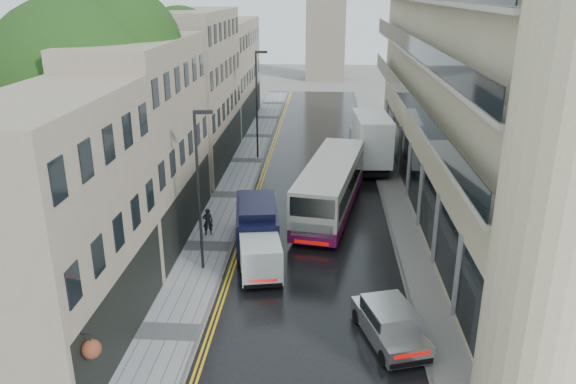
# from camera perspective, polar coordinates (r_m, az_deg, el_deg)

# --- Properties ---
(road) EXTENTS (9.00, 85.00, 0.02)m
(road) POSITION_cam_1_polar(r_m,az_deg,el_deg) (38.74, 2.84, -0.59)
(road) COLOR black
(road) RESTS_ON ground
(left_sidewalk) EXTENTS (2.70, 85.00, 0.12)m
(left_sidewalk) POSITION_cam_1_polar(r_m,az_deg,el_deg) (39.21, -5.73, -0.33)
(left_sidewalk) COLOR gray
(left_sidewalk) RESTS_ON ground
(right_sidewalk) EXTENTS (1.80, 85.00, 0.12)m
(right_sidewalk) POSITION_cam_1_polar(r_m,az_deg,el_deg) (39.04, 10.79, -0.69)
(right_sidewalk) COLOR slate
(right_sidewalk) RESTS_ON ground
(old_shop_row) EXTENTS (4.50, 56.00, 12.00)m
(old_shop_row) POSITION_cam_1_polar(r_m,az_deg,el_deg) (40.71, -10.53, 8.88)
(old_shop_row) COLOR gray
(old_shop_row) RESTS_ON ground
(modern_block) EXTENTS (8.00, 40.00, 14.00)m
(modern_block) POSITION_cam_1_polar(r_m,az_deg,el_deg) (36.76, 19.45, 8.50)
(modern_block) COLOR beige
(modern_block) RESTS_ON ground
(tree_near) EXTENTS (10.56, 10.56, 13.89)m
(tree_near) POSITION_cam_1_polar(r_m,az_deg,el_deg) (32.21, -20.17, 6.83)
(tree_near) COLOR black
(tree_near) RESTS_ON ground
(tree_far) EXTENTS (9.24, 9.24, 12.46)m
(tree_far) POSITION_cam_1_polar(r_m,az_deg,el_deg) (44.24, -13.14, 9.87)
(tree_far) COLOR black
(tree_far) RESTS_ON ground
(cream_bus) EXTENTS (4.84, 12.42, 3.31)m
(cream_bus) POSITION_cam_1_polar(r_m,az_deg,el_deg) (33.04, 1.20, -1.19)
(cream_bus) COLOR beige
(cream_bus) RESTS_ON road
(white_lorry) EXTENTS (3.01, 8.52, 4.40)m
(white_lorry) POSITION_cam_1_polar(r_m,az_deg,el_deg) (43.26, 7.14, 4.56)
(white_lorry) COLOR white
(white_lorry) RESTS_ON road
(silver_hatchback) EXTENTS (3.01, 4.59, 1.59)m
(silver_hatchback) POSITION_cam_1_polar(r_m,az_deg,el_deg) (22.34, 9.77, -15.27)
(silver_hatchback) COLOR #B7B6BB
(silver_hatchback) RESTS_ON road
(white_van) EXTENTS (2.76, 4.84, 2.06)m
(white_van) POSITION_cam_1_polar(r_m,az_deg,el_deg) (27.20, -4.60, -7.57)
(white_van) COLOR white
(white_van) RESTS_ON road
(navy_van) EXTENTS (2.95, 5.76, 2.81)m
(navy_van) POSITION_cam_1_polar(r_m,az_deg,el_deg) (29.44, -5.09, -4.54)
(navy_van) COLOR black
(navy_van) RESTS_ON road
(pedestrian) EXTENTS (0.68, 0.53, 1.63)m
(pedestrian) POSITION_cam_1_polar(r_m,az_deg,el_deg) (32.76, -8.15, -2.99)
(pedestrian) COLOR black
(pedestrian) RESTS_ON left_sidewalk
(lamp_post_near) EXTENTS (0.93, 0.30, 8.13)m
(lamp_post_near) POSITION_cam_1_polar(r_m,az_deg,el_deg) (27.73, -9.05, -0.13)
(lamp_post_near) COLOR black
(lamp_post_near) RESTS_ON left_sidewalk
(lamp_post_far) EXTENTS (1.01, 0.32, 8.78)m
(lamp_post_far) POSITION_cam_1_polar(r_m,az_deg,el_deg) (46.69, -3.19, 8.71)
(lamp_post_far) COLOR black
(lamp_post_far) RESTS_ON left_sidewalk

